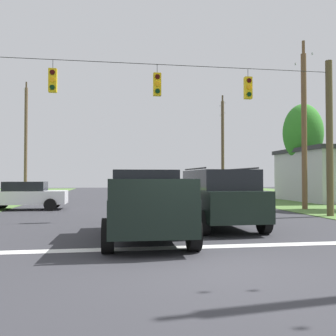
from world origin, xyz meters
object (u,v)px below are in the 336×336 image
(suv_black, at_px, (218,197))
(utility_pole_mid_right, at_px, (304,128))
(utility_pole_far_right, at_px, (223,146))
(tree_roadside_far_right, at_px, (303,133))
(distant_car_crossing_white, at_px, (26,195))
(utility_pole_far_left, at_px, (26,141))
(overhead_signal_span, at_px, (150,127))
(distant_car_oncoming, at_px, (207,193))
(pickup_truck, at_px, (146,204))

(suv_black, relative_size, utility_pole_mid_right, 0.52)
(utility_pole_far_right, height_order, tree_roadside_far_right, utility_pole_far_right)
(distant_car_crossing_white, xyz_separation_m, utility_pole_far_left, (-2.74, 12.75, 4.16))
(utility_pole_far_right, bearing_deg, suv_black, -107.58)
(suv_black, height_order, utility_pole_far_right, utility_pole_far_right)
(overhead_signal_span, xyz_separation_m, distant_car_oncoming, (4.17, 6.70, -3.06))
(overhead_signal_span, distance_m, utility_pole_mid_right, 9.53)
(suv_black, bearing_deg, pickup_truck, -144.41)
(distant_car_oncoming, xyz_separation_m, utility_pole_far_left, (-13.07, 11.76, 4.16))
(pickup_truck, bearing_deg, distant_car_oncoming, 67.35)
(pickup_truck, distance_m, utility_pole_far_right, 23.89)
(utility_pole_far_left, bearing_deg, distant_car_crossing_white, -77.86)
(distant_car_oncoming, xyz_separation_m, tree_roadside_far_right, (8.41, 3.89, 4.28))
(overhead_signal_span, bearing_deg, utility_pole_far_left, 115.74)
(suv_black, bearing_deg, tree_roadside_far_right, 51.99)
(distant_car_crossing_white, height_order, utility_pole_far_left, utility_pole_far_left)
(overhead_signal_span, distance_m, utility_pole_far_left, 20.52)
(utility_pole_mid_right, bearing_deg, tree_roadside_far_right, 61.81)
(overhead_signal_span, relative_size, distant_car_oncoming, 3.73)
(distant_car_crossing_white, bearing_deg, distant_car_oncoming, 5.45)
(distant_car_oncoming, bearing_deg, tree_roadside_far_right, 24.82)
(suv_black, xyz_separation_m, utility_pole_far_right, (6.31, 19.92, 3.54))
(pickup_truck, distance_m, utility_pole_far_left, 25.03)
(distant_car_oncoming, relative_size, utility_pole_mid_right, 0.48)
(overhead_signal_span, relative_size, suv_black, 3.41)
(overhead_signal_span, height_order, distant_car_oncoming, overhead_signal_span)
(utility_pole_far_right, relative_size, tree_roadside_far_right, 1.27)
(suv_black, distance_m, distant_car_oncoming, 9.85)
(utility_pole_far_right, height_order, utility_pole_far_left, utility_pole_far_left)
(overhead_signal_span, height_order, tree_roadside_far_right, tree_roadside_far_right)
(distant_car_oncoming, bearing_deg, utility_pole_mid_right, -33.95)
(pickup_truck, relative_size, suv_black, 1.12)
(utility_pole_far_right, xyz_separation_m, utility_pole_far_left, (-17.24, 1.45, 0.35))
(suv_black, height_order, distant_car_oncoming, suv_black)
(distant_car_oncoming, relative_size, utility_pole_far_left, 0.44)
(overhead_signal_span, xyz_separation_m, distant_car_crossing_white, (-6.16, 5.71, -3.06))
(utility_pole_far_left, height_order, tree_roadside_far_right, utility_pole_far_left)
(utility_pole_far_right, bearing_deg, utility_pole_far_left, 175.18)
(pickup_truck, bearing_deg, overhead_signal_span, 82.45)
(distant_car_crossing_white, bearing_deg, tree_roadside_far_right, 14.59)
(overhead_signal_span, distance_m, tree_roadside_far_right, 16.49)
(pickup_truck, relative_size, utility_pole_far_right, 0.59)
(pickup_truck, height_order, utility_pole_far_left, utility_pole_far_left)
(utility_pole_mid_right, xyz_separation_m, utility_pole_far_right, (-0.48, 13.44, 0.16))
(utility_pole_mid_right, bearing_deg, overhead_signal_span, -157.99)
(distant_car_oncoming, distance_m, utility_pole_mid_right, 6.69)
(pickup_truck, bearing_deg, utility_pole_far_right, 67.64)
(distant_car_oncoming, bearing_deg, distant_car_crossing_white, -174.55)
(suv_black, xyz_separation_m, tree_roadside_far_right, (10.55, 13.51, 4.01))
(suv_black, xyz_separation_m, utility_pole_far_left, (-10.93, 21.37, 3.89))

